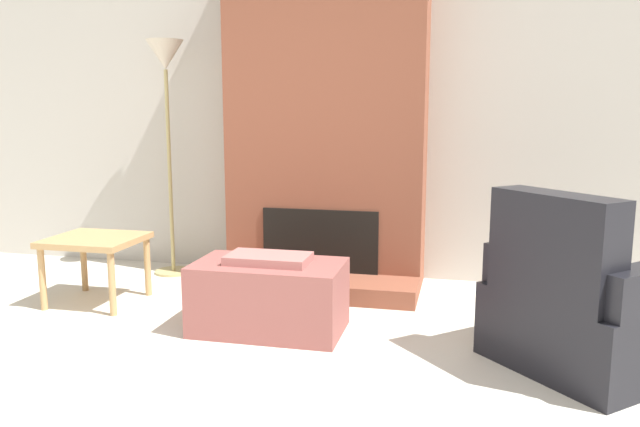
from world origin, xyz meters
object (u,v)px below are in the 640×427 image
Objects in this scene: armchair at (582,313)px; side_table at (95,247)px; ottoman at (269,296)px; floor_lamp_left at (166,81)px.

armchair is 3.03m from side_table.
ottoman is 2.05m from floor_lamp_left.
side_table is at bearing -100.07° from floor_lamp_left.
armchair is 0.63× the size of floor_lamp_left.
armchair is 3.34m from floor_lamp_left.
ottoman is 1.34m from side_table.
floor_lamp_left is (-2.85, 1.23, 1.23)m from armchair.
side_table is 0.32× the size of floor_lamp_left.
armchair reaches higher than side_table.
floor_lamp_left is (-1.15, 1.09, 1.30)m from ottoman.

